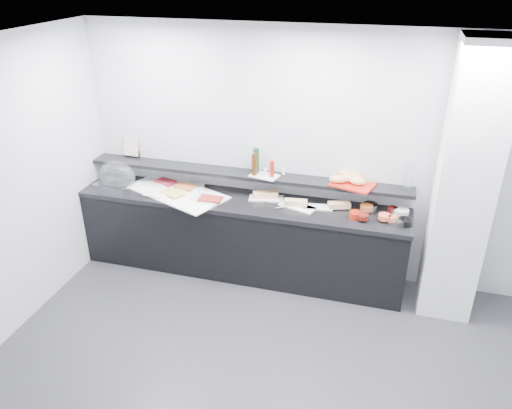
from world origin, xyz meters
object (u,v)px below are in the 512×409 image
(cloche_base, at_px, (115,184))
(sandwich_plate_mid, at_px, (297,207))
(framed_print, at_px, (131,145))
(carafe, at_px, (409,175))
(bread_tray, at_px, (352,185))
(condiment_tray, at_px, (264,176))

(cloche_base, distance_m, sandwich_plate_mid, 2.13)
(framed_print, bearing_deg, cloche_base, -110.94)
(framed_print, xyz_separation_m, carafe, (3.13, -0.09, 0.02))
(cloche_base, xyz_separation_m, framed_print, (0.07, 0.34, 0.36))
(bread_tray, height_order, carafe, carafe)
(cloche_base, relative_size, framed_print, 1.58)
(cloche_base, bearing_deg, bread_tray, 10.82)
(sandwich_plate_mid, xyz_separation_m, bread_tray, (0.53, 0.15, 0.25))
(cloche_base, xyz_separation_m, carafe, (3.20, 0.25, 0.38))
(framed_print, bearing_deg, bread_tray, -12.36)
(sandwich_plate_mid, distance_m, carafe, 1.17)
(sandwich_plate_mid, distance_m, condiment_tray, 0.49)
(sandwich_plate_mid, bearing_deg, condiment_tray, 179.80)
(cloche_base, height_order, sandwich_plate_mid, cloche_base)
(condiment_tray, bearing_deg, sandwich_plate_mid, -6.32)
(framed_print, bearing_deg, sandwich_plate_mid, -17.40)
(condiment_tray, xyz_separation_m, carafe, (1.48, 0.08, 0.14))
(sandwich_plate_mid, distance_m, bread_tray, 0.61)
(bread_tray, bearing_deg, framed_print, -166.38)
(cloche_base, xyz_separation_m, sandwich_plate_mid, (2.13, 0.04, -0.01))
(cloche_base, xyz_separation_m, condiment_tray, (1.73, 0.18, 0.24))
(carafe, bearing_deg, sandwich_plate_mid, -168.77)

